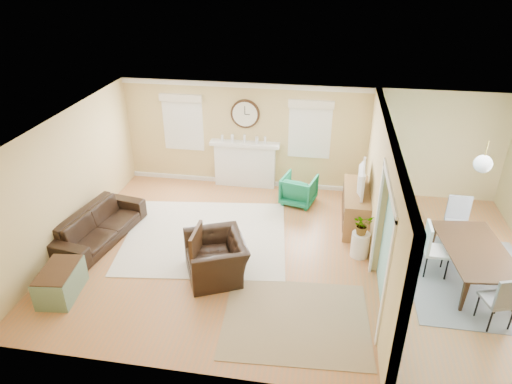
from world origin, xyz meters
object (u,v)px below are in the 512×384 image
credenza (356,207)px  dining_table (474,264)px  green_chair (299,190)px  sofa (99,225)px  eames_chair (216,257)px

credenza → dining_table: size_ratio=0.84×
green_chair → credenza: credenza is taller
credenza → dining_table: 2.60m
green_chair → sofa: bearing=43.9°
credenza → sofa: bearing=-164.2°
dining_table → eames_chair: bearing=91.2°
sofa → dining_table: (7.20, -0.15, 0.01)m
credenza → dining_table: (2.03, -1.61, -0.07)m
eames_chair → dining_table: 4.61m
eames_chair → green_chair: 3.22m
eames_chair → credenza: (2.53, 2.22, 0.02)m
green_chair → credenza: bearing=164.4°
green_chair → credenza: (1.28, -0.74, 0.06)m
sofa → credenza: 5.37m
sofa → green_chair: green_chair is taller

